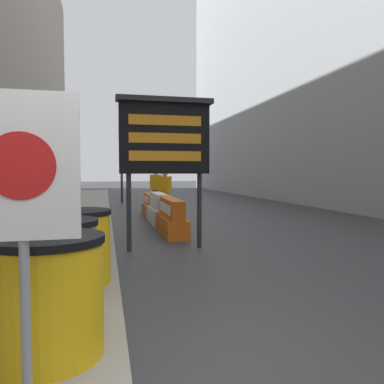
# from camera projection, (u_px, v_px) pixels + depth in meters

# --- Properties ---
(barrel_drum_foreground) EXTENTS (0.87, 0.87, 0.94)m
(barrel_drum_foreground) POSITION_uv_depth(u_px,v_px,m) (48.00, 296.00, 2.89)
(barrel_drum_foreground) COLOR yellow
(barrel_drum_foreground) RESTS_ON sidewalk_left
(barrel_drum_middle) EXTENTS (0.87, 0.87, 0.94)m
(barrel_drum_middle) POSITION_uv_depth(u_px,v_px,m) (55.00, 266.00, 3.82)
(barrel_drum_middle) COLOR yellow
(barrel_drum_middle) RESTS_ON sidewalk_left
(barrel_drum_back) EXTENTS (0.87, 0.87, 0.94)m
(barrel_drum_back) POSITION_uv_depth(u_px,v_px,m) (77.00, 246.00, 4.80)
(barrel_drum_back) COLOR yellow
(barrel_drum_back) RESTS_ON sidewalk_left
(warning_sign) EXTENTS (0.66, 0.08, 1.91)m
(warning_sign) POSITION_uv_depth(u_px,v_px,m) (22.00, 188.00, 2.19)
(warning_sign) COLOR gray
(warning_sign) RESTS_ON sidewalk_left
(message_board) EXTENTS (1.95, 0.36, 3.08)m
(message_board) POSITION_uv_depth(u_px,v_px,m) (165.00, 138.00, 7.60)
(message_board) COLOR #28282B
(message_board) RESTS_ON ground_plane
(jersey_barrier_orange_far) EXTENTS (0.53, 2.02, 0.91)m
(jersey_barrier_orange_far) POSITION_uv_depth(u_px,v_px,m) (172.00, 219.00, 9.47)
(jersey_barrier_orange_far) COLOR orange
(jersey_barrier_orange_far) RESTS_ON ground_plane
(jersey_barrier_white) EXTENTS (0.57, 2.05, 0.93)m
(jersey_barrier_white) POSITION_uv_depth(u_px,v_px,m) (159.00, 210.00, 11.63)
(jersey_barrier_white) COLOR silver
(jersey_barrier_white) RESTS_ON ground_plane
(jersey_barrier_orange_near) EXTENTS (0.54, 1.82, 0.79)m
(jersey_barrier_orange_near) POSITION_uv_depth(u_px,v_px,m) (151.00, 206.00, 13.68)
(jersey_barrier_orange_near) COLOR orange
(jersey_barrier_orange_near) RESTS_ON ground_plane
(traffic_cone_near) EXTENTS (0.31, 0.31, 0.56)m
(traffic_cone_near) POSITION_uv_depth(u_px,v_px,m) (178.00, 206.00, 14.43)
(traffic_cone_near) COLOR black
(traffic_cone_near) RESTS_ON ground_plane
(traffic_light_near_curb) EXTENTS (0.28, 0.45, 4.03)m
(traffic_light_near_curb) POSITION_uv_depth(u_px,v_px,m) (122.00, 145.00, 18.83)
(traffic_light_near_curb) COLOR #2D2D30
(traffic_light_near_curb) RESTS_ON ground_plane
(pedestrian_worker) EXTENTS (0.52, 0.46, 1.70)m
(pedestrian_worker) POSITION_uv_depth(u_px,v_px,m) (156.00, 186.00, 16.02)
(pedestrian_worker) COLOR #514C42
(pedestrian_worker) RESTS_ON ground_plane
(pedestrian_passerby) EXTENTS (0.47, 0.50, 1.64)m
(pedestrian_passerby) POSITION_uv_depth(u_px,v_px,m) (165.00, 188.00, 13.98)
(pedestrian_passerby) COLOR #514C42
(pedestrian_passerby) RESTS_ON ground_plane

